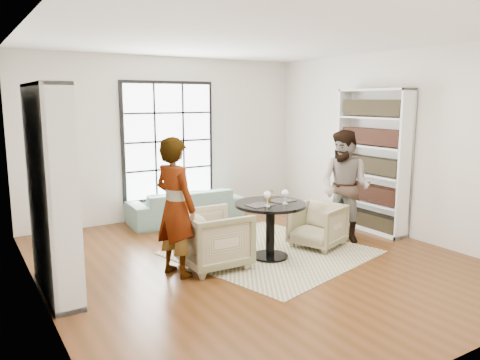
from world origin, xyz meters
TOP-DOWN VIEW (x-y plane):
  - ground at (0.00, 0.00)m, footprint 6.00×6.00m
  - room_shell at (0.00, 0.54)m, footprint 6.00×6.01m
  - rug at (0.39, 0.17)m, footprint 2.98×2.98m
  - pedestal_table at (0.24, -0.01)m, footprint 1.00×1.00m
  - sofa at (0.08, 2.45)m, footprint 2.09×0.91m
  - armchair_left at (-0.60, 0.10)m, footprint 0.88×0.85m
  - armchair_right at (1.16, 0.05)m, footprint 0.92×0.91m
  - person_left at (-1.15, 0.10)m, footprint 0.60×0.75m
  - person_right at (1.71, 0.05)m, footprint 0.90×1.02m
  - placemat_left at (0.04, -0.04)m, footprint 0.36×0.29m
  - placemat_right at (0.47, 0.03)m, footprint 0.36×0.29m
  - cutlery_left at (0.04, -0.04)m, footprint 0.16×0.23m
  - cutlery_right at (0.47, 0.03)m, footprint 0.16×0.23m
  - wine_glass_left at (0.09, -0.15)m, footprint 0.10×0.10m
  - wine_glass_right at (0.39, -0.14)m, footprint 0.09×0.09m
  - flower_centerpiece at (0.25, 0.07)m, footprint 0.20×0.18m

SIDE VIEW (x-z plane):
  - ground at x=0.00m, z-range 0.00..0.00m
  - rug at x=0.39m, z-range 0.00..0.01m
  - sofa at x=0.08m, z-range 0.00..0.60m
  - armchair_right at x=1.16m, z-range 0.00..0.66m
  - armchair_left at x=-0.60m, z-range 0.00..0.78m
  - pedestal_table at x=0.24m, z-range 0.18..0.97m
  - placemat_left at x=0.04m, z-range 0.80..0.80m
  - placemat_right at x=0.47m, z-range 0.80..0.80m
  - cutlery_left at x=0.04m, z-range 0.80..0.81m
  - cutlery_right at x=0.47m, z-range 0.80..0.81m
  - person_right at x=1.71m, z-range 0.00..1.76m
  - person_left at x=-1.15m, z-range 0.00..1.77m
  - flower_centerpiece at x=0.25m, z-range 0.80..0.99m
  - wine_glass_right at x=0.39m, z-range 0.84..1.04m
  - wine_glass_left at x=0.09m, z-range 0.84..1.05m
  - room_shell at x=0.00m, z-range -1.74..4.26m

